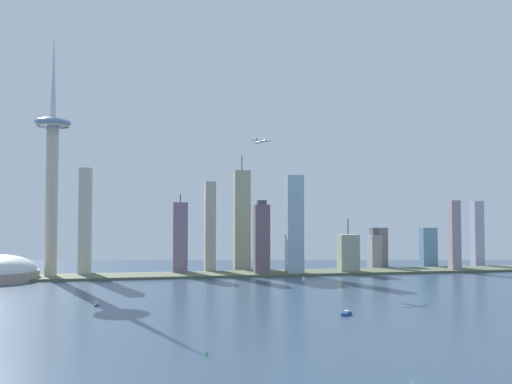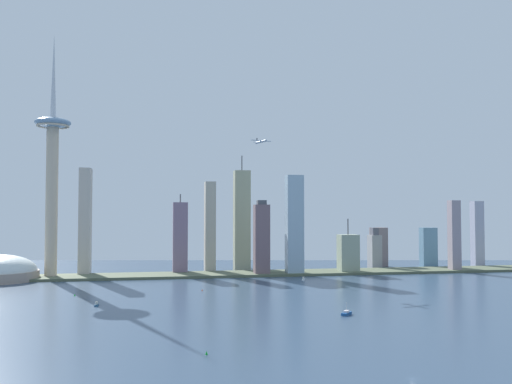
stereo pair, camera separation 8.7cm
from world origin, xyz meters
name	(u,v)px [view 1 (the left image)]	position (x,y,z in m)	size (l,w,h in m)	color
ground_plane	(412,379)	(0.00, 0.00, 0.00)	(6000.00, 6000.00, 0.00)	#31455C
waterfront_pier	(250,274)	(0.00, 486.99, 1.72)	(950.95, 63.23, 3.44)	#566048
observation_tower	(52,162)	(-267.53, 493.72, 154.71)	(46.91, 46.91, 328.65)	beige
skyscraper_0	(477,234)	(380.97, 534.06, 53.03)	(16.56, 14.77, 106.05)	#AAAABF
skyscraper_1	(375,250)	(207.38, 540.75, 28.46)	(16.20, 21.26, 63.90)	#969495
skyscraper_2	(210,227)	(-52.81, 531.15, 66.20)	(15.13, 26.35, 132.40)	#B9B19D
skyscraper_3	(428,247)	(298.12, 539.69, 31.73)	(24.32, 15.63, 63.46)	#5D87A1
skyscraper_4	(379,247)	(227.57, 571.84, 31.58)	(23.85, 20.66, 63.15)	gray
skyscraper_5	(180,238)	(-96.63, 517.43, 50.90)	(20.56, 22.69, 113.72)	gray
skyscraper_6	(454,236)	(304.39, 473.19, 52.71)	(14.52, 13.86, 105.43)	#9E8E97
skyscraper_7	(294,225)	(59.90, 472.32, 69.78)	(23.28, 18.91, 139.55)	#9FBACB
skyscraper_8	(240,226)	(1.65, 589.62, 66.45)	(13.53, 24.28, 132.90)	#93919B
skyscraper_9	(242,220)	(-2.25, 550.43, 75.69)	(23.89, 21.97, 174.40)	#A0A282
skyscraper_10	(85,222)	(-227.55, 519.87, 74.47)	(15.30, 26.76, 148.95)	beige
skyscraper_11	(262,239)	(13.57, 474.53, 50.26)	(20.67, 18.42, 104.40)	slate
skyscraper_12	(348,254)	(141.84, 481.00, 27.82)	(27.35, 22.35, 78.55)	#9AA68D
boat_1	(97,304)	(-184.35, 259.75, 1.39)	(3.48, 8.89, 3.89)	#25537A
boat_3	(303,279)	(55.97, 411.98, 1.59)	(5.82, 8.92, 4.39)	white
boat_4	(347,313)	(27.75, 174.54, 1.47)	(11.87, 12.29, 10.63)	#1C4C8E
channel_buoy_0	(202,290)	(-79.85, 340.03, 1.19)	(1.22, 1.22, 2.38)	#E54C19
channel_buoy_1	(75,295)	(-213.40, 327.63, 1.09)	(1.91, 1.91, 2.17)	green
channel_buoy_2	(207,353)	(-100.09, 67.36, 1.13)	(1.65, 1.65, 2.26)	green
airplane	(261,141)	(9.23, 454.83, 183.76)	(30.47, 28.29, 8.09)	#A8B8CD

